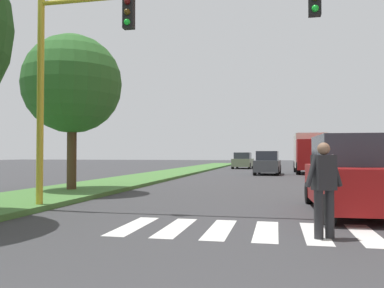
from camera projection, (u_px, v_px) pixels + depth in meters
ground_plane at (274, 174)px, 29.88m from camera, size 140.00×140.00×0.00m
crosswalk at (266, 231)px, 7.72m from camera, size 5.85×2.20×0.01m
median_strip at (170, 173)px, 29.47m from camera, size 3.53×64.00×0.15m
tree_mid at (72, 84)px, 15.39m from camera, size 3.77×3.77×5.92m
traffic_light_gantry at (126, 43)px, 10.29m from camera, size 8.43×0.30×6.00m
pedestrian_performer at (324, 185)px, 7.06m from camera, size 0.70×0.43×1.69m
suv_crossing at (352, 176)px, 10.17m from camera, size 2.10×4.66×1.97m
sedan_midblock at (268, 164)px, 29.26m from camera, size 1.96×4.13×1.71m
sedan_distant at (243, 161)px, 41.63m from camera, size 2.07×4.25×1.66m
truck_box_delivery at (311, 152)px, 31.17m from camera, size 2.40×6.20×3.10m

